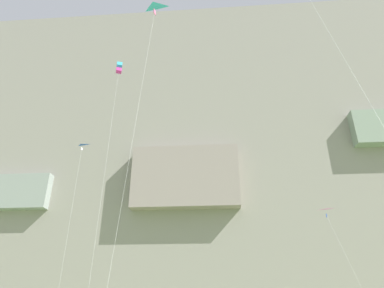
% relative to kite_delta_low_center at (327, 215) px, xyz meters
% --- Properties ---
extents(cliff_face, '(180.00, 27.25, 55.83)m').
position_rel_kite_delta_low_center_xyz_m(cliff_face, '(-17.21, 20.99, 15.34)').
color(cliff_face, gray).
rests_on(cliff_face, ground).
extents(kite_delta_low_center, '(2.91, 5.72, 12.92)m').
position_rel_kite_delta_low_center_xyz_m(kite_delta_low_center, '(0.00, 0.00, 0.00)').
color(kite_delta_low_center, '#CC3399').
rests_on(kite_delta_low_center, ground).
extents(kite_box_high_right, '(1.80, 5.56, 30.83)m').
position_rel_kite_delta_low_center_xyz_m(kite_box_high_right, '(-24.30, -6.57, 17.40)').
color(kite_box_high_right, '#38B2D1').
rests_on(kite_box_high_right, ground).
extents(kite_delta_high_center, '(1.30, 1.24, 19.55)m').
position_rel_kite_delta_low_center_xyz_m(kite_delta_high_center, '(-27.91, -6.19, 5.86)').
color(kite_delta_high_center, blue).
rests_on(kite_delta_high_center, ground).
extents(kite_delta_upper_right, '(2.06, 4.22, 29.59)m').
position_rel_kite_delta_low_center_xyz_m(kite_delta_upper_right, '(-18.20, -16.45, 16.33)').
color(kite_delta_upper_right, '#38B2D1').
rests_on(kite_delta_upper_right, ground).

